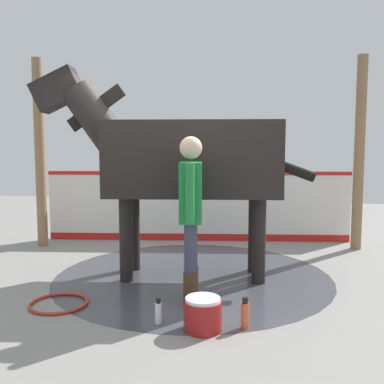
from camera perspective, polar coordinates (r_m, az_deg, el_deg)
name	(u,v)px	position (r m, az deg, el deg)	size (l,w,h in m)	color
ground_plane	(179,280)	(5.20, -1.79, -11.84)	(16.00, 16.00, 0.02)	gray
wet_patch	(193,275)	(5.32, 0.12, -11.31)	(3.40, 3.40, 0.00)	#42444C
barrier_wall	(198,208)	(7.21, 0.80, -2.26)	(5.13, 0.82, 1.20)	white
roof_post_near	(40,154)	(7.16, -20.02, 4.92)	(0.16, 0.16, 3.00)	olive
roof_post_far	(359,154)	(7.01, 21.84, 4.84)	(0.16, 0.16, 3.00)	olive
horse	(182,158)	(5.09, -1.32, 4.62)	(3.44, 1.17, 2.56)	black
handler	(191,207)	(4.25, -0.15, -2.09)	(0.29, 0.67, 1.70)	#47331E
wash_bucket	(203,314)	(3.78, 1.49, -16.31)	(0.33, 0.33, 0.29)	maroon
bottle_shampoo	(158,312)	(3.92, -4.61, -16.02)	(0.06, 0.06, 0.23)	white
bottle_spray	(245,314)	(3.85, 7.25, -16.20)	(0.07, 0.07, 0.28)	#CC5933
hose_coil	(59,303)	(4.57, -17.68, -14.26)	(0.59, 0.59, 0.03)	#B72D1E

